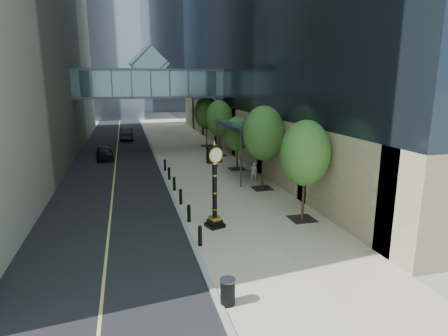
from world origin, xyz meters
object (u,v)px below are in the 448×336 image
Objects in this scene: trash_bin at (228,293)px; car_near at (104,153)px; car_far at (127,134)px; pedestrian at (254,172)px; street_clock at (215,191)px.

car_near is (-5.39, 27.73, 0.19)m from trash_bin.
car_near is at bearing 81.21° from car_far.
pedestrian reaches higher than car_near.
street_clock is at bearing -76.86° from car_near.
car_far is (2.28, 13.07, 0.13)m from car_near.
car_near is at bearing -23.81° from pedestrian.
street_clock is 33.96m from car_far.
pedestrian is 0.38× the size of car_near.
car_far is at bearing 94.36° from trash_bin.
street_clock reaches higher than trash_bin.
car_near is at bearing 90.23° from street_clock.
car_far is (-9.50, 25.13, 0.01)m from pedestrian.
trash_bin is 40.92m from car_far.
pedestrian reaches higher than trash_bin.
car_far is (-3.11, 40.80, 0.32)m from trash_bin.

